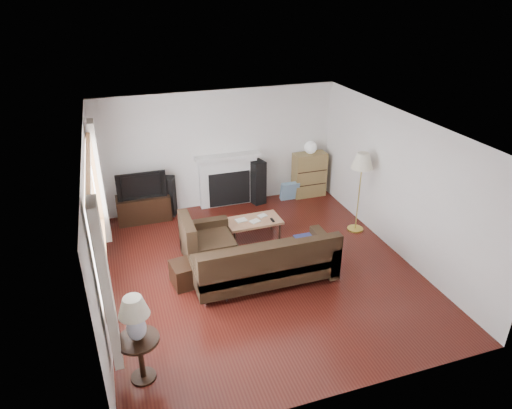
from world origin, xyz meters
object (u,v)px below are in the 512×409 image
object	(u,v)px
tv_stand	(144,208)
side_table	(141,358)
bookshelf	(309,175)
sectional_sofa	(264,260)
floor_lamp	(359,193)
coffee_table	(254,229)

from	to	relation	value
tv_stand	side_table	world-z (taller)	side_table
bookshelf	sectional_sofa	size ratio (longest dim) A/B	0.40
sectional_sofa	floor_lamp	distance (m)	2.53
bookshelf	floor_lamp	distance (m)	1.82
sectional_sofa	coffee_table	size ratio (longest dim) A/B	2.45
floor_lamp	tv_stand	bearing A→B (deg)	155.95
tv_stand	sectional_sofa	world-z (taller)	sectional_sofa
tv_stand	bookshelf	bearing A→B (deg)	0.73
side_table	coffee_table	bearing A→B (deg)	50.05
coffee_table	side_table	world-z (taller)	side_table
sectional_sofa	side_table	world-z (taller)	sectional_sofa
bookshelf	sectional_sofa	distance (m)	3.50
tv_stand	floor_lamp	bearing A→B (deg)	-24.05
floor_lamp	side_table	world-z (taller)	floor_lamp
tv_stand	coffee_table	bearing A→B (deg)	-37.06
bookshelf	floor_lamp	world-z (taller)	floor_lamp
floor_lamp	side_table	distance (m)	5.05
tv_stand	side_table	size ratio (longest dim) A/B	1.68
tv_stand	bookshelf	world-z (taller)	bookshelf
bookshelf	coffee_table	bearing A→B (deg)	-140.62
coffee_table	floor_lamp	xyz separation A→B (m)	(2.01, -0.31, 0.60)
coffee_table	side_table	size ratio (longest dim) A/B	1.62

